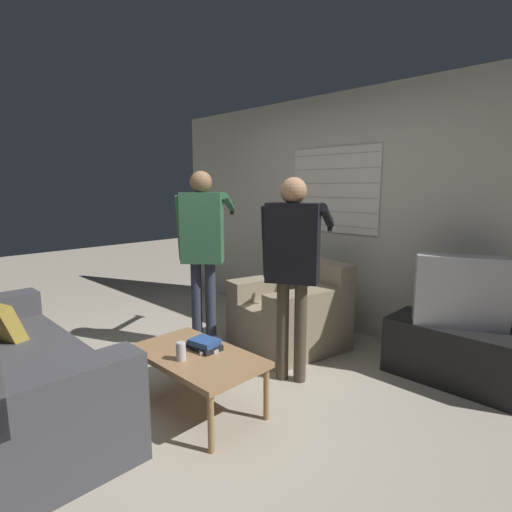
{
  "coord_description": "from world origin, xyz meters",
  "views": [
    {
      "loc": [
        2.37,
        -1.75,
        1.57
      ],
      "look_at": [
        0.09,
        0.6,
        1.0
      ],
      "focal_mm": 28.0,
      "sensor_mm": 36.0,
      "label": 1
    }
  ],
  "objects_px": {
    "person_left_standing": "(203,240)",
    "person_right_standing": "(293,255)",
    "spare_remote": "(209,352)",
    "couch_blue": "(4,377)",
    "soda_can": "(181,351)",
    "book_stack": "(204,344)",
    "armchair_beige": "(292,313)",
    "coffee_table": "(196,359)",
    "tv": "(461,291)"
  },
  "relations": [
    {
      "from": "coffee_table",
      "to": "tv",
      "type": "distance_m",
      "value": 2.12
    },
    {
      "from": "spare_remote",
      "to": "armchair_beige",
      "type": "bearing_deg",
      "value": 128.48
    },
    {
      "from": "couch_blue",
      "to": "coffee_table",
      "type": "xyz_separation_m",
      "value": [
        0.8,
        0.99,
        0.06
      ]
    },
    {
      "from": "person_right_standing",
      "to": "soda_can",
      "type": "xyz_separation_m",
      "value": [
        -0.18,
        -0.95,
        -0.56
      ]
    },
    {
      "from": "book_stack",
      "to": "spare_remote",
      "type": "height_order",
      "value": "book_stack"
    },
    {
      "from": "book_stack",
      "to": "soda_can",
      "type": "height_order",
      "value": "soda_can"
    },
    {
      "from": "coffee_table",
      "to": "tv",
      "type": "bearing_deg",
      "value": 55.75
    },
    {
      "from": "coffee_table",
      "to": "spare_remote",
      "type": "xyz_separation_m",
      "value": [
        0.06,
        0.06,
        0.05
      ]
    },
    {
      "from": "armchair_beige",
      "to": "spare_remote",
      "type": "bearing_deg",
      "value": 116.77
    },
    {
      "from": "coffee_table",
      "to": "person_left_standing",
      "type": "height_order",
      "value": "person_left_standing"
    },
    {
      "from": "coffee_table",
      "to": "person_right_standing",
      "type": "xyz_separation_m",
      "value": [
        0.2,
        0.82,
        0.67
      ]
    },
    {
      "from": "person_right_standing",
      "to": "soda_can",
      "type": "relative_size",
      "value": 13.04
    },
    {
      "from": "coffee_table",
      "to": "person_left_standing",
      "type": "relative_size",
      "value": 0.57
    },
    {
      "from": "coffee_table",
      "to": "spare_remote",
      "type": "bearing_deg",
      "value": 45.38
    },
    {
      "from": "person_left_standing",
      "to": "couch_blue",
      "type": "bearing_deg",
      "value": -130.95
    },
    {
      "from": "armchair_beige",
      "to": "book_stack",
      "type": "relative_size",
      "value": 4.48
    },
    {
      "from": "soda_can",
      "to": "spare_remote",
      "type": "bearing_deg",
      "value": 75.59
    },
    {
      "from": "coffee_table",
      "to": "tv",
      "type": "xyz_separation_m",
      "value": [
        1.17,
        1.72,
        0.38
      ]
    },
    {
      "from": "tv",
      "to": "person_right_standing",
      "type": "relative_size",
      "value": 0.43
    },
    {
      "from": "book_stack",
      "to": "spare_remote",
      "type": "bearing_deg",
      "value": -17.37
    },
    {
      "from": "book_stack",
      "to": "couch_blue",
      "type": "bearing_deg",
      "value": -125.9
    },
    {
      "from": "couch_blue",
      "to": "person_left_standing",
      "type": "distance_m",
      "value": 1.86
    },
    {
      "from": "person_left_standing",
      "to": "book_stack",
      "type": "xyz_separation_m",
      "value": [
        0.78,
        -0.61,
        -0.63
      ]
    },
    {
      "from": "armchair_beige",
      "to": "soda_can",
      "type": "xyz_separation_m",
      "value": [
        0.28,
        -1.52,
        0.14
      ]
    },
    {
      "from": "person_right_standing",
      "to": "book_stack",
      "type": "xyz_separation_m",
      "value": [
        -0.22,
        -0.73,
        -0.59
      ]
    },
    {
      "from": "armchair_beige",
      "to": "soda_can",
      "type": "distance_m",
      "value": 1.55
    },
    {
      "from": "spare_remote",
      "to": "couch_blue",
      "type": "bearing_deg",
      "value": -104.73
    },
    {
      "from": "couch_blue",
      "to": "tv",
      "type": "relative_size",
      "value": 2.99
    },
    {
      "from": "armchair_beige",
      "to": "person_right_standing",
      "type": "bearing_deg",
      "value": 141.77
    },
    {
      "from": "soda_can",
      "to": "person_right_standing",
      "type": "bearing_deg",
      "value": 79.0
    },
    {
      "from": "tv",
      "to": "person_left_standing",
      "type": "bearing_deg",
      "value": 1.21
    },
    {
      "from": "soda_can",
      "to": "spare_remote",
      "type": "height_order",
      "value": "soda_can"
    },
    {
      "from": "tv",
      "to": "person_left_standing",
      "type": "height_order",
      "value": "person_left_standing"
    },
    {
      "from": "book_stack",
      "to": "soda_can",
      "type": "distance_m",
      "value": 0.23
    },
    {
      "from": "person_left_standing",
      "to": "armchair_beige",
      "type": "bearing_deg",
      "value": 11.45
    },
    {
      "from": "armchair_beige",
      "to": "spare_remote",
      "type": "xyz_separation_m",
      "value": [
        0.33,
        -1.32,
        0.09
      ]
    },
    {
      "from": "coffee_table",
      "to": "soda_can",
      "type": "relative_size",
      "value": 7.73
    },
    {
      "from": "person_left_standing",
      "to": "spare_remote",
      "type": "relative_size",
      "value": 12.7
    },
    {
      "from": "couch_blue",
      "to": "soda_can",
      "type": "distance_m",
      "value": 1.19
    },
    {
      "from": "armchair_beige",
      "to": "person_left_standing",
      "type": "relative_size",
      "value": 0.64
    },
    {
      "from": "person_left_standing",
      "to": "soda_can",
      "type": "xyz_separation_m",
      "value": [
        0.81,
        -0.84,
        -0.61
      ]
    },
    {
      "from": "book_stack",
      "to": "soda_can",
      "type": "bearing_deg",
      "value": -82.17
    },
    {
      "from": "couch_blue",
      "to": "spare_remote",
      "type": "xyz_separation_m",
      "value": [
        0.87,
        1.06,
        0.11
      ]
    },
    {
      "from": "person_left_standing",
      "to": "person_right_standing",
      "type": "xyz_separation_m",
      "value": [
        0.99,
        0.11,
        -0.04
      ]
    },
    {
      "from": "couch_blue",
      "to": "spare_remote",
      "type": "distance_m",
      "value": 1.37
    },
    {
      "from": "person_left_standing",
      "to": "spare_remote",
      "type": "height_order",
      "value": "person_left_standing"
    },
    {
      "from": "person_left_standing",
      "to": "spare_remote",
      "type": "xyz_separation_m",
      "value": [
        0.86,
        -0.64,
        -0.66
      ]
    },
    {
      "from": "coffee_table",
      "to": "spare_remote",
      "type": "distance_m",
      "value": 0.1
    },
    {
      "from": "couch_blue",
      "to": "armchair_beige",
      "type": "distance_m",
      "value": 2.44
    },
    {
      "from": "person_left_standing",
      "to": "soda_can",
      "type": "relative_size",
      "value": 13.59
    }
  ]
}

